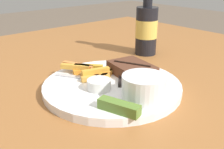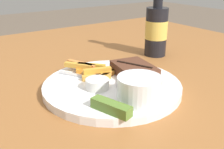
{
  "view_description": "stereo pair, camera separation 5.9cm",
  "coord_description": "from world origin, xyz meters",
  "px_view_note": "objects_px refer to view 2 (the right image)",
  "views": [
    {
      "loc": [
        0.42,
        -0.36,
        0.99
      ],
      "look_at": [
        0.0,
        0.0,
        0.76
      ],
      "focal_mm": 42.0,
      "sensor_mm": 36.0,
      "label": 1
    },
    {
      "loc": [
        0.45,
        -0.31,
        0.99
      ],
      "look_at": [
        0.0,
        0.0,
        0.76
      ],
      "focal_mm": 42.0,
      "sensor_mm": 36.0,
      "label": 2
    }
  ],
  "objects_px": {
    "pickle_spear": "(111,107)",
    "knife_utensil": "(124,76)",
    "steak_portion": "(134,70)",
    "dinner_plate": "(112,86)",
    "beer_bottle": "(156,28)",
    "coleslaw_cup": "(139,88)",
    "dipping_sauce_cup": "(97,83)",
    "fork_utensil": "(81,76)"
  },
  "relations": [
    {
      "from": "pickle_spear",
      "to": "knife_utensil",
      "type": "xyz_separation_m",
      "value": [
        -0.12,
        0.12,
        -0.01
      ]
    },
    {
      "from": "steak_portion",
      "to": "dinner_plate",
      "type": "bearing_deg",
      "value": -84.86
    },
    {
      "from": "beer_bottle",
      "to": "coleslaw_cup",
      "type": "bearing_deg",
      "value": -48.28
    },
    {
      "from": "coleslaw_cup",
      "to": "beer_bottle",
      "type": "bearing_deg",
      "value": 131.72
    },
    {
      "from": "dipping_sauce_cup",
      "to": "beer_bottle",
      "type": "height_order",
      "value": "beer_bottle"
    },
    {
      "from": "coleslaw_cup",
      "to": "dinner_plate",
      "type": "bearing_deg",
      "value": 176.14
    },
    {
      "from": "fork_utensil",
      "to": "beer_bottle",
      "type": "relative_size",
      "value": 0.5
    },
    {
      "from": "steak_portion",
      "to": "knife_utensil",
      "type": "height_order",
      "value": "steak_portion"
    },
    {
      "from": "coleslaw_cup",
      "to": "pickle_spear",
      "type": "bearing_deg",
      "value": -86.28
    },
    {
      "from": "steak_portion",
      "to": "knife_utensil",
      "type": "xyz_separation_m",
      "value": [
        -0.01,
        -0.03,
        -0.01
      ]
    },
    {
      "from": "fork_utensil",
      "to": "beer_bottle",
      "type": "bearing_deg",
      "value": 71.39
    },
    {
      "from": "dinner_plate",
      "to": "fork_utensil",
      "type": "xyz_separation_m",
      "value": [
        -0.07,
        -0.04,
        0.01
      ]
    },
    {
      "from": "dinner_plate",
      "to": "pickle_spear",
      "type": "bearing_deg",
      "value": -35.37
    },
    {
      "from": "steak_portion",
      "to": "pickle_spear",
      "type": "height_order",
      "value": "steak_portion"
    },
    {
      "from": "dinner_plate",
      "to": "knife_utensil",
      "type": "height_order",
      "value": "knife_utensil"
    },
    {
      "from": "coleslaw_cup",
      "to": "fork_utensil",
      "type": "bearing_deg",
      "value": -168.4
    },
    {
      "from": "knife_utensil",
      "to": "steak_portion",
      "type": "bearing_deg",
      "value": -59.39
    },
    {
      "from": "pickle_spear",
      "to": "beer_bottle",
      "type": "height_order",
      "value": "beer_bottle"
    },
    {
      "from": "dipping_sauce_cup",
      "to": "steak_portion",
      "type": "bearing_deg",
      "value": 97.26
    },
    {
      "from": "dipping_sauce_cup",
      "to": "pickle_spear",
      "type": "height_order",
      "value": "dipping_sauce_cup"
    },
    {
      "from": "steak_portion",
      "to": "beer_bottle",
      "type": "distance_m",
      "value": 0.24
    },
    {
      "from": "pickle_spear",
      "to": "dipping_sauce_cup",
      "type": "bearing_deg",
      "value": 161.99
    },
    {
      "from": "steak_portion",
      "to": "coleslaw_cup",
      "type": "height_order",
      "value": "coleslaw_cup"
    },
    {
      "from": "pickle_spear",
      "to": "knife_utensil",
      "type": "height_order",
      "value": "pickle_spear"
    },
    {
      "from": "steak_portion",
      "to": "beer_bottle",
      "type": "xyz_separation_m",
      "value": [
        -0.13,
        0.2,
        0.05
      ]
    },
    {
      "from": "fork_utensil",
      "to": "dinner_plate",
      "type": "bearing_deg",
      "value": 0.0
    },
    {
      "from": "dinner_plate",
      "to": "steak_portion",
      "type": "relative_size",
      "value": 2.56
    },
    {
      "from": "dipping_sauce_cup",
      "to": "knife_utensil",
      "type": "bearing_deg",
      "value": 103.26
    },
    {
      "from": "dipping_sauce_cup",
      "to": "beer_bottle",
      "type": "bearing_deg",
      "value": 115.45
    },
    {
      "from": "knife_utensil",
      "to": "dipping_sauce_cup",
      "type": "bearing_deg",
      "value": 147.22
    },
    {
      "from": "dipping_sauce_cup",
      "to": "pickle_spear",
      "type": "distance_m",
      "value": 0.11
    },
    {
      "from": "dinner_plate",
      "to": "fork_utensil",
      "type": "bearing_deg",
      "value": -149.07
    },
    {
      "from": "coleslaw_cup",
      "to": "fork_utensil",
      "type": "height_order",
      "value": "coleslaw_cup"
    },
    {
      "from": "steak_portion",
      "to": "dipping_sauce_cup",
      "type": "height_order",
      "value": "steak_portion"
    },
    {
      "from": "dinner_plate",
      "to": "fork_utensil",
      "type": "distance_m",
      "value": 0.08
    },
    {
      "from": "dipping_sauce_cup",
      "to": "fork_utensil",
      "type": "distance_m",
      "value": 0.08
    },
    {
      "from": "steak_portion",
      "to": "pickle_spear",
      "type": "xyz_separation_m",
      "value": [
        0.11,
        -0.15,
        -0.0
      ]
    },
    {
      "from": "pickle_spear",
      "to": "knife_utensil",
      "type": "bearing_deg",
      "value": 135.1
    },
    {
      "from": "steak_portion",
      "to": "pickle_spear",
      "type": "relative_size",
      "value": 1.47
    },
    {
      "from": "dinner_plate",
      "to": "fork_utensil",
      "type": "height_order",
      "value": "fork_utensil"
    },
    {
      "from": "pickle_spear",
      "to": "dinner_plate",
      "type": "bearing_deg",
      "value": 144.63
    },
    {
      "from": "beer_bottle",
      "to": "pickle_spear",
      "type": "bearing_deg",
      "value": -54.14
    }
  ]
}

